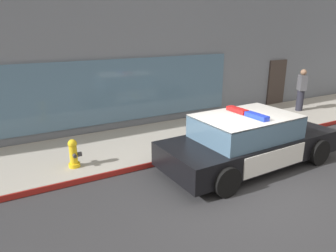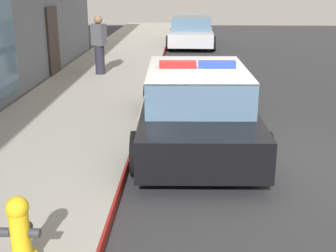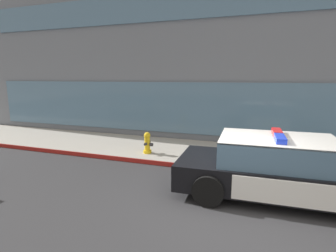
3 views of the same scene
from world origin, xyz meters
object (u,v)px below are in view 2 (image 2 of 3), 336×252
police_cruiser (196,105)px  fire_hydrant (20,232)px  car_down_street (191,32)px  pedestrian_on_sidewalk (99,45)px

police_cruiser → fire_hydrant: size_ratio=6.70×
police_cruiser → fire_hydrant: (-4.08, 1.76, -0.18)m
police_cruiser → car_down_street: size_ratio=1.13×
car_down_street → pedestrian_on_sidewalk: bearing=160.0°
pedestrian_on_sidewalk → car_down_street: bearing=-171.7°
police_cruiser → pedestrian_on_sidewalk: bearing=25.2°
pedestrian_on_sidewalk → fire_hydrant: bearing=35.3°
car_down_street → police_cruiser: bearing=-178.9°
fire_hydrant → pedestrian_on_sidewalk: bearing=6.0°
car_down_street → fire_hydrant: bearing=175.0°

